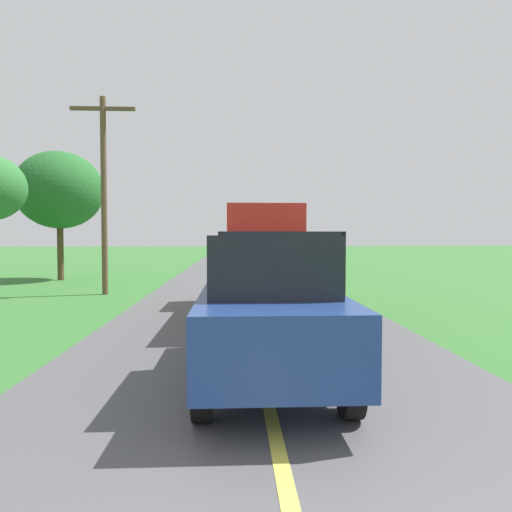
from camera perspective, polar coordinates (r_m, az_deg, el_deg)
The scene contains 4 objects.
banana_truck_near at distance 12.01m, azimuth 1.44°, elevation -0.06°, with size 2.38×5.82×2.80m.
utility_pole_roadside at distance 16.82m, azimuth -18.26°, elevation 8.05°, with size 2.18×0.20×6.75m.
roadside_tree_near_left at distance 23.20m, azimuth -23.09°, elevation 7.47°, with size 3.92×3.92×5.90m.
following_car at distance 6.03m, azimuth 1.50°, elevation -6.32°, with size 1.74×4.10×1.92m.
Camera 1 is at (-0.39, -1.11, 1.98)m, focal length 32.43 mm.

